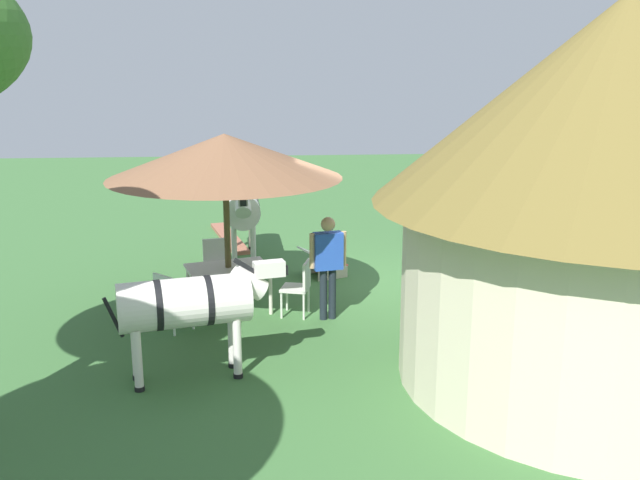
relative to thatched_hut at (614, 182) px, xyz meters
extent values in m
plane|color=#3B6A36|center=(2.44, -3.87, -2.56)|extent=(36.00, 36.00, 0.00)
cylinder|color=beige|center=(0.00, 0.00, -1.42)|extent=(4.99, 4.99, 2.28)
cone|color=brown|center=(0.00, 0.00, 0.97)|extent=(5.81, 5.81, 2.48)
cylinder|color=brown|center=(4.79, -2.92, -1.46)|extent=(0.10, 0.10, 2.19)
cone|color=brown|center=(4.79, -2.92, -0.03)|extent=(3.66, 3.66, 0.69)
cube|color=silver|center=(4.79, -2.92, -1.84)|extent=(1.49, 1.21, 0.04)
cylinder|color=silver|center=(4.12, -2.71, -2.21)|extent=(0.06, 0.06, 0.70)
cylinder|color=silver|center=(5.25, -2.39, -2.21)|extent=(0.06, 0.06, 0.70)
cylinder|color=silver|center=(4.33, -3.45, -2.21)|extent=(0.06, 0.06, 0.70)
cylinder|color=silver|center=(5.46, -3.13, -2.21)|extent=(0.06, 0.06, 0.70)
cube|color=white|center=(5.03, -3.99, -2.11)|extent=(0.52, 0.51, 0.04)
cube|color=white|center=(5.08, -4.17, -1.88)|extent=(0.44, 0.14, 0.45)
cylinder|color=white|center=(4.81, -3.86, -2.33)|extent=(0.04, 0.04, 0.45)
cylinder|color=white|center=(5.18, -3.77, -2.33)|extent=(0.04, 0.04, 0.45)
cylinder|color=white|center=(4.89, -4.21, -2.33)|extent=(0.04, 0.04, 0.45)
cylinder|color=white|center=(5.26, -4.12, -2.33)|extent=(0.04, 0.04, 0.45)
cube|color=white|center=(5.56, -2.14, -2.11)|extent=(0.61, 0.61, 0.04)
cube|color=white|center=(5.70, -2.01, -1.88)|extent=(0.34, 0.34, 0.45)
cylinder|color=white|center=(5.57, -2.40, -2.33)|extent=(0.04, 0.04, 0.45)
cylinder|color=white|center=(5.30, -2.14, -2.33)|extent=(0.04, 0.04, 0.45)
cylinder|color=white|center=(5.82, -2.15, -2.33)|extent=(0.04, 0.04, 0.45)
cylinder|color=white|center=(5.55, -1.88, -2.33)|extent=(0.04, 0.04, 0.45)
cube|color=silver|center=(3.73, -2.63, -2.11)|extent=(0.52, 0.53, 0.04)
cube|color=silver|center=(3.55, -2.58, -1.88)|extent=(0.15, 0.44, 0.45)
cylinder|color=silver|center=(3.95, -2.50, -2.33)|extent=(0.04, 0.04, 0.45)
cylinder|color=silver|center=(3.85, -2.86, -2.33)|extent=(0.04, 0.04, 0.45)
cylinder|color=silver|center=(3.60, -2.40, -2.33)|extent=(0.04, 0.04, 0.45)
cylinder|color=silver|center=(3.51, -2.77, -2.33)|extent=(0.04, 0.04, 0.45)
cylinder|color=black|center=(3.30, -2.41, -2.15)|extent=(0.12, 0.12, 0.82)
cylinder|color=black|center=(3.15, -2.44, -2.15)|extent=(0.12, 0.12, 0.82)
cube|color=blue|center=(3.22, -2.42, -1.45)|extent=(0.48, 0.29, 0.58)
cylinder|color=tan|center=(3.47, -2.37, -1.43)|extent=(0.09, 0.09, 0.55)
cylinder|color=tan|center=(2.98, -2.47, -1.43)|extent=(0.09, 0.09, 0.55)
sphere|color=tan|center=(3.22, -2.42, -1.02)|extent=(0.22, 0.22, 0.22)
cylinder|color=black|center=(-0.59, -6.20, -2.14)|extent=(0.12, 0.12, 0.83)
cylinder|color=black|center=(-0.50, -6.31, -2.14)|extent=(0.12, 0.12, 0.83)
cube|color=#B74044|center=(-0.55, -6.25, -1.43)|extent=(0.45, 0.48, 0.59)
cylinder|color=tan|center=(-0.71, -6.06, -1.42)|extent=(0.09, 0.09, 0.55)
cylinder|color=tan|center=(-0.38, -6.45, -1.42)|extent=(0.09, 0.09, 0.55)
sphere|color=tan|center=(-0.55, -6.25, -1.01)|extent=(0.22, 0.22, 0.22)
cube|color=#D8584F|center=(2.99, -4.75, -2.34)|extent=(0.71, 0.69, 0.03)
cube|color=white|center=(3.25, -4.65, -2.12)|extent=(0.71, 0.69, 0.28)
cube|color=beige|center=(3.15, -4.97, -2.45)|extent=(0.57, 0.27, 0.22)
cube|color=beige|center=(2.95, -4.49, -2.45)|extent=(0.57, 0.27, 0.22)
cylinder|color=silver|center=(-0.64, -4.44, -1.53)|extent=(1.69, 1.29, 0.68)
cylinder|color=black|center=(-0.91, -4.31, -1.53)|extent=(0.37, 0.65, 0.69)
cylinder|color=black|center=(-0.39, -4.57, -1.53)|extent=(0.37, 0.65, 0.69)
cylinder|color=silver|center=(0.06, -4.78, -1.35)|extent=(0.62, 0.51, 0.51)
cube|color=silver|center=(0.31, -4.91, -1.19)|extent=(0.44, 0.34, 0.20)
cube|color=black|center=(0.47, -4.98, -1.22)|extent=(0.16, 0.16, 0.12)
cube|color=black|center=(0.06, -4.78, -1.15)|extent=(0.35, 0.20, 0.28)
cylinder|color=silver|center=(-0.03, -4.53, -2.17)|extent=(0.11, 0.11, 0.78)
cylinder|color=black|center=(-0.03, -4.53, -2.53)|extent=(0.13, 0.13, 0.06)
cylinder|color=silver|center=(-0.19, -4.87, -2.17)|extent=(0.11, 0.11, 0.78)
cylinder|color=black|center=(-0.19, -4.87, -2.53)|extent=(0.13, 0.13, 0.06)
cylinder|color=silver|center=(-1.08, -4.02, -2.17)|extent=(0.11, 0.11, 0.78)
cylinder|color=black|center=(-1.08, -4.02, -2.53)|extent=(0.13, 0.13, 0.06)
cylinder|color=silver|center=(-1.25, -4.35, -2.17)|extent=(0.11, 0.11, 0.78)
cylinder|color=black|center=(-1.25, -4.35, -2.53)|extent=(0.13, 0.13, 0.06)
cylinder|color=black|center=(-1.38, -4.08, -1.63)|extent=(0.23, 0.15, 0.53)
cylinder|color=silver|center=(5.21, -0.40, -1.53)|extent=(1.73, 0.98, 0.63)
cylinder|color=black|center=(5.53, -0.33, -1.53)|extent=(0.22, 0.64, 0.64)
cylinder|color=black|center=(4.93, -0.47, -1.53)|extent=(0.22, 0.64, 0.64)
cylinder|color=silver|center=(4.42, -0.59, -1.35)|extent=(0.58, 0.40, 0.49)
cube|color=silver|center=(4.15, -0.65, -1.19)|extent=(0.43, 0.27, 0.20)
cube|color=black|center=(3.97, -0.69, -1.22)|extent=(0.14, 0.14, 0.12)
cube|color=black|center=(4.42, -0.59, -1.15)|extent=(0.37, 0.12, 0.28)
cylinder|color=silver|center=(4.65, -0.71, -2.16)|extent=(0.11, 0.11, 0.80)
cylinder|color=black|center=(4.65, -0.71, -2.53)|extent=(0.13, 0.13, 0.06)
cylinder|color=silver|center=(4.57, -0.38, -2.16)|extent=(0.11, 0.11, 0.80)
cylinder|color=black|center=(4.57, -0.38, -2.53)|extent=(0.13, 0.13, 0.06)
cylinder|color=silver|center=(5.85, -0.43, -2.16)|extent=(0.11, 0.11, 0.80)
cylinder|color=black|center=(5.85, -0.43, -2.53)|extent=(0.13, 0.13, 0.06)
cylinder|color=silver|center=(5.77, -0.09, -2.16)|extent=(0.11, 0.11, 0.80)
cylinder|color=black|center=(5.77, -0.09, -2.53)|extent=(0.13, 0.13, 0.06)
cylinder|color=black|center=(6.05, -0.20, -1.63)|extent=(0.24, 0.10, 0.53)
cylinder|color=silver|center=(4.64, -6.17, -1.48)|extent=(0.76, 1.58, 0.68)
cylinder|color=black|center=(4.66, -6.48, -1.48)|extent=(0.70, 0.11, 0.70)
cylinder|color=black|center=(4.63, -5.90, -1.48)|extent=(0.70, 0.11, 0.70)
cylinder|color=silver|center=(4.61, -5.40, -1.30)|extent=(0.33, 0.56, 0.51)
cube|color=silver|center=(4.59, -5.12, -1.14)|extent=(0.20, 0.41, 0.20)
cube|color=black|center=(4.58, -4.94, -1.17)|extent=(0.13, 0.13, 0.12)
cube|color=black|center=(4.61, -5.40, -1.10)|extent=(0.06, 0.37, 0.28)
cylinder|color=silver|center=(4.43, -5.60, -2.15)|extent=(0.11, 0.11, 0.82)
cylinder|color=black|center=(4.43, -5.60, -2.53)|extent=(0.13, 0.13, 0.06)
cylinder|color=silver|center=(4.80, -5.58, -2.15)|extent=(0.11, 0.11, 0.82)
cylinder|color=black|center=(4.80, -5.58, -2.53)|extent=(0.13, 0.13, 0.06)
cylinder|color=silver|center=(4.48, -6.77, -2.15)|extent=(0.11, 0.11, 0.82)
cylinder|color=black|center=(4.48, -6.77, -2.53)|extent=(0.13, 0.13, 0.06)
cylinder|color=silver|center=(4.86, -6.75, -2.15)|extent=(0.11, 0.11, 0.82)
cylinder|color=black|center=(4.86, -6.75, -2.53)|extent=(0.13, 0.13, 0.06)
cylinder|color=black|center=(4.68, -7.00, -1.58)|extent=(0.06, 0.24, 0.53)
cube|color=#9A5B45|center=(5.01, -7.65, -2.52)|extent=(1.01, 2.81, 0.08)
camera|label=1|loc=(4.18, 8.20, 1.45)|focal=40.26mm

